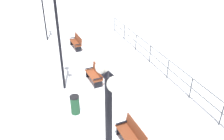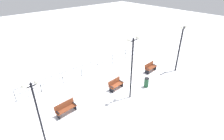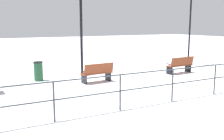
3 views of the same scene
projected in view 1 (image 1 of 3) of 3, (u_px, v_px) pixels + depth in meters
The scene contains 8 objects.
ground_plane at pixel (95, 82), 13.10m from camera, with size 80.00×80.00×0.00m, color white.
bench_nearest at pixel (76, 42), 16.88m from camera, with size 0.61×1.61×0.90m.
bench_second at pixel (95, 74), 12.90m from camera, with size 0.69×1.49×0.90m.
bench_third at pixel (131, 135), 8.91m from camera, with size 0.66×1.54×0.91m.
lamppost_middle at pixel (57, 20), 10.77m from camera, with size 0.31×1.21×5.19m.
lamppost_far at pixel (109, 130), 5.31m from camera, with size 0.31×1.03×4.76m.
waterfront_railing at pixel (159, 58), 13.92m from camera, with size 0.05×14.43×1.14m.
trash_bin at pixel (75, 105), 10.55m from camera, with size 0.42×0.42×0.91m.
Camera 1 is at (3.00, 10.77, 6.93)m, focal length 38.30 mm.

